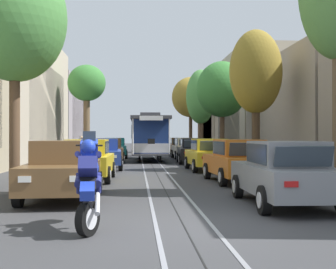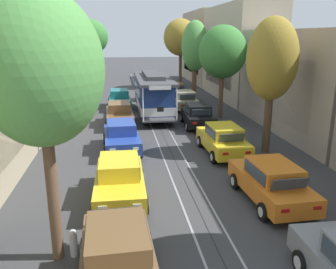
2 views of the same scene
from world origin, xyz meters
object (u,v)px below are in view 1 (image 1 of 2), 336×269
object	(u,v)px
parked_car_brown_near_left	(63,169)
street_tree_kerb_right_fourth	(201,98)
street_tree_kerb_right_mid	(222,90)
street_tree_kerb_right_far	(191,97)
parked_car_orange_second_right	(238,161)
parked_car_brown_sixth_right	(179,147)
street_tree_kerb_right_second	(256,73)
parked_car_yellow_second_left	(87,160)
motorcycle_with_rider	(89,178)
pedestrian_on_left_pavement	(82,145)
parked_car_grey_near_right	(285,173)
parked_car_beige_fifth_right	(186,148)
parked_car_brown_fourth_left	(109,150)
parked_car_black_fourth_right	(193,151)
cable_car_trolley	(149,137)
fire_hydrant	(29,178)
street_tree_kerb_left_near	(15,19)
street_tree_kerb_left_second	(87,85)
parked_car_blue_mid_left	(103,154)
parked_car_yellow_mid_right	(208,154)
parked_car_teal_fifth_left	(115,148)

from	to	relation	value
parked_car_brown_near_left	street_tree_kerb_right_fourth	bearing A→B (deg)	73.88
street_tree_kerb_right_mid	street_tree_kerb_right_far	xyz separation A→B (m)	(-0.15, 16.71, 0.92)
parked_car_orange_second_right	parked_car_brown_sixth_right	bearing A→B (deg)	90.00
parked_car_brown_near_left	street_tree_kerb_right_second	distance (m)	13.10
parked_car_yellow_second_left	street_tree_kerb_right_mid	world-z (taller)	street_tree_kerb_right_mid
motorcycle_with_rider	pedestrian_on_left_pavement	size ratio (longest dim) A/B	1.07
parked_car_grey_near_right	parked_car_beige_fifth_right	xyz separation A→B (m)	(0.09, 23.09, 0.00)
parked_car_brown_near_left	parked_car_brown_fourth_left	distance (m)	16.78
parked_car_black_fourth_right	parked_car_beige_fifth_right	bearing A→B (deg)	88.27
parked_car_brown_sixth_right	pedestrian_on_left_pavement	world-z (taller)	pedestrian_on_left_pavement
cable_car_trolley	pedestrian_on_left_pavement	bearing A→B (deg)	140.98
street_tree_kerb_right_mid	fire_hydrant	xyz separation A→B (m)	(-9.07, -16.42, -4.48)
parked_car_beige_fifth_right	street_tree_kerb_right_fourth	distance (m)	6.34
street_tree_kerb_right_mid	parked_car_brown_sixth_right	bearing A→B (deg)	103.57
parked_car_brown_near_left	street_tree_kerb_left_near	distance (m)	5.00
street_tree_kerb_right_mid	street_tree_kerb_right_fourth	size ratio (longest dim) A/B	0.92
street_tree_kerb_left_second	motorcycle_with_rider	xyz separation A→B (m)	(3.12, -27.65, -4.81)
parked_car_blue_mid_left	parked_car_brown_sixth_right	distance (m)	16.51
parked_car_yellow_second_left	street_tree_kerb_right_mid	distance (m)	15.56
street_tree_kerb_right_far	parked_car_grey_near_right	bearing A→B (deg)	-93.23
parked_car_brown_near_left	street_tree_kerb_right_fourth	size ratio (longest dim) A/B	0.59
street_tree_kerb_left_second	fire_hydrant	distance (m)	22.63
parked_car_yellow_second_left	parked_car_brown_fourth_left	bearing A→B (deg)	89.42
parked_car_yellow_mid_right	fire_hydrant	size ratio (longest dim) A/B	5.23
parked_car_yellow_mid_right	motorcycle_with_rider	world-z (taller)	motorcycle_with_rider
street_tree_kerb_left_near	motorcycle_with_rider	xyz separation A→B (m)	(2.83, -5.67, -4.32)
parked_car_brown_fourth_left	parked_car_yellow_mid_right	size ratio (longest dim) A/B	1.00
street_tree_kerb_left_near	street_tree_kerb_right_mid	bearing A→B (deg)	59.92
parked_car_brown_fourth_left	street_tree_kerb_right_second	size ratio (longest dim) A/B	0.62
parked_car_teal_fifth_left	motorcycle_with_rider	xyz separation A→B (m)	(0.87, -27.07, 0.14)
fire_hydrant	street_tree_kerb_left_near	bearing A→B (deg)	179.99
parked_car_brown_fourth_left	parked_car_blue_mid_left	bearing A→B (deg)	-89.55
parked_car_black_fourth_right	motorcycle_with_rider	xyz separation A→B (m)	(-4.41, -19.80, 0.14)
street_tree_kerb_left_second	street_tree_kerb_right_second	bearing A→B (deg)	-54.47
parked_car_brown_near_left	pedestrian_on_left_pavement	distance (m)	24.31
parked_car_grey_near_right	parked_car_black_fourth_right	size ratio (longest dim) A/B	0.99
street_tree_kerb_left_second	street_tree_kerb_right_fourth	world-z (taller)	street_tree_kerb_right_fourth
parked_car_yellow_second_left	parked_car_brown_sixth_right	world-z (taller)	same
parked_car_teal_fifth_left	street_tree_kerb_right_fourth	world-z (taller)	street_tree_kerb_right_fourth
parked_car_black_fourth_right	street_tree_kerb_right_far	world-z (taller)	street_tree_kerb_right_far
parked_car_black_fourth_right	street_tree_kerb_left_second	xyz separation A→B (m)	(-7.53, 7.86, 4.96)
parked_car_yellow_second_left	street_tree_kerb_right_far	xyz separation A→B (m)	(7.58, 29.58, 5.03)
street_tree_kerb_right_far	cable_car_trolley	world-z (taller)	street_tree_kerb_right_far
street_tree_kerb_right_mid	motorcycle_with_rider	xyz separation A→B (m)	(-6.68, -22.09, -3.96)
parked_car_brown_fourth_left	street_tree_kerb_right_fourth	world-z (taller)	street_tree_kerb_right_fourth
cable_car_trolley	street_tree_kerb_left_second	bearing A→B (deg)	143.35
parked_car_grey_near_right	parked_car_orange_second_right	xyz separation A→B (m)	(0.09, 5.49, 0.00)
street_tree_kerb_left_near	street_tree_kerb_right_fourth	world-z (taller)	street_tree_kerb_right_fourth
street_tree_kerb_right_second	fire_hydrant	distance (m)	13.03
motorcycle_with_rider	fire_hydrant	bearing A→B (deg)	112.85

